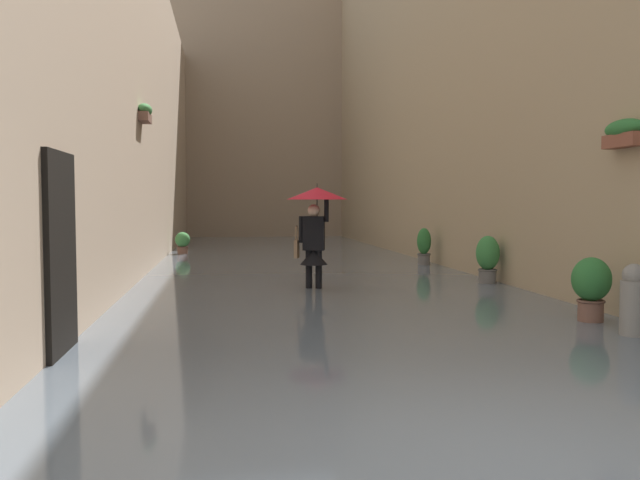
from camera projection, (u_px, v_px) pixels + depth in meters
name	position (u px, v px, depth m)	size (l,w,h in m)	color
ground_plane	(297.00, 268.00, 16.68)	(65.29, 65.29, 0.00)	#605B56
flood_water	(297.00, 266.00, 16.68)	(7.77, 32.12, 0.13)	slate
building_facade_right	(116.00, 104.00, 15.82)	(2.04, 30.12, 8.11)	tan
building_facade_far	(264.00, 117.00, 30.15)	(10.57, 1.80, 11.22)	gray
person_wading	(315.00, 215.00, 11.80)	(1.10, 1.10, 2.02)	#2D2319
potted_plant_mid_left	(488.00, 260.00, 12.60)	(0.45, 0.45, 1.04)	#66605B
potted_plant_near_right	(183.00, 243.00, 19.81)	(0.45, 0.45, 0.78)	brown
potted_plant_far_left	(591.00, 288.00, 8.57)	(0.50, 0.50, 0.97)	brown
potted_plant_near_left	(424.00, 248.00, 16.32)	(0.35, 0.35, 1.04)	#66605B
mooring_bollard	(633.00, 305.00, 7.65)	(0.30, 0.30, 0.97)	gray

